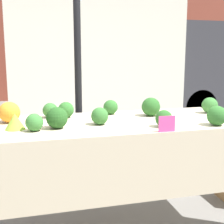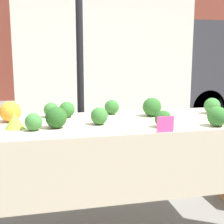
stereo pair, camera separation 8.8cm
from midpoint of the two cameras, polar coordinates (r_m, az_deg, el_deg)
The scene contains 18 objects.
ground_plane at distance 2.93m, azimuth -0.92°, elevation -19.03°, with size 40.00×40.00×0.00m, color gray.
building_facade at distance 10.63m, azimuth -11.82°, elevation 17.21°, with size 16.00×0.60×5.45m.
tent_pole at distance 3.16m, azimuth -7.05°, elevation 8.06°, with size 0.07×0.07×2.62m.
parked_truck at distance 6.82m, azimuth -0.47°, elevation 10.73°, with size 4.53×1.94×2.80m.
market_table at distance 2.56m, azimuth -0.59°, elevation -4.31°, with size 2.18×0.92×0.89m.
orange_cauliflower at distance 2.69m, azimuth -19.16°, elevation -0.05°, with size 0.17×0.17×0.17m.
romanesco_head at distance 2.44m, azimuth -18.32°, elevation -1.65°, with size 0.15×0.15×0.12m.
broccoli_head_0 at distance 2.91m, azimuth -1.13°, elevation 0.90°, with size 0.13×0.13×0.13m.
broccoli_head_1 at distance 2.81m, azimuth -12.12°, elevation 0.29°, with size 0.13×0.13×0.13m.
broccoli_head_2 at distance 2.84m, azimuth 6.24°, elevation 0.96°, with size 0.17×0.17×0.17m.
broccoli_head_3 at distance 2.35m, azimuth -15.07°, elevation -1.86°, with size 0.13×0.13×0.13m.
broccoli_head_4 at distance 2.39m, azimuth -11.07°, elevation -1.05°, with size 0.16×0.16×0.16m.
broccoli_head_5 at distance 3.09m, azimuth 16.66°, elevation 1.18°, with size 0.15×0.15×0.15m.
broccoli_head_6 at distance 2.42m, azimuth 8.44°, elevation -1.19°, with size 0.13×0.13×0.13m.
broccoli_head_7 at distance 2.57m, azimuth 17.70°, elevation -0.65°, with size 0.16×0.16×0.16m.
broccoli_head_9 at distance 2.79m, azimuth -9.31°, elevation 0.39°, with size 0.14×0.14×0.14m.
broccoli_head_10 at distance 2.48m, azimuth -3.28°, elevation -0.75°, with size 0.14×0.14×0.14m.
price_sign at distance 2.27m, azimuth 8.91°, elevation -2.16°, with size 0.13×0.01×0.12m.
Camera 1 is at (-0.64, -2.46, 1.44)m, focal length 50.00 mm.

